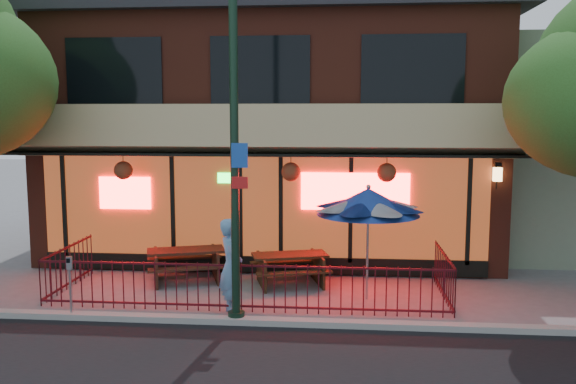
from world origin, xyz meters
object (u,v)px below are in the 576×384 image
at_px(picnic_table_right, 290,265).
at_px(pedestrian, 231,266).
at_px(patio_umbrella, 368,202).
at_px(picnic_table_left, 186,260).
at_px(street_light, 235,158).
at_px(parking_meter_near, 70,277).

xyz_separation_m(picnic_table_right, pedestrian, (-0.99, -2.15, 0.48)).
xyz_separation_m(patio_umbrella, pedestrian, (-2.73, -1.19, -1.16)).
bearing_deg(picnic_table_left, patio_umbrella, -14.13).
xyz_separation_m(street_light, pedestrian, (-0.19, 0.50, -2.19)).
bearing_deg(street_light, pedestrian, 110.44).
distance_m(patio_umbrella, pedestrian, 3.19).
relative_size(street_light, patio_umbrella, 2.82).
bearing_deg(picnic_table_left, pedestrian, -56.31).
bearing_deg(patio_umbrella, pedestrian, -156.41).
bearing_deg(patio_umbrella, picnic_table_left, 165.87).
relative_size(street_light, pedestrian, 3.65).
relative_size(picnic_table_right, patio_umbrella, 0.81).
distance_m(picnic_table_left, parking_meter_near, 3.24).
bearing_deg(picnic_table_right, picnic_table_left, 177.53).
xyz_separation_m(street_light, parking_meter_near, (-3.23, -0.08, -2.32)).
relative_size(street_light, picnic_table_right, 3.48).
height_order(street_light, picnic_table_right, street_light).
bearing_deg(pedestrian, picnic_table_right, -47.17).
height_order(street_light, pedestrian, street_light).
distance_m(street_light, parking_meter_near, 3.98).
relative_size(picnic_table_right, parking_meter_near, 1.63).
relative_size(patio_umbrella, pedestrian, 1.29).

